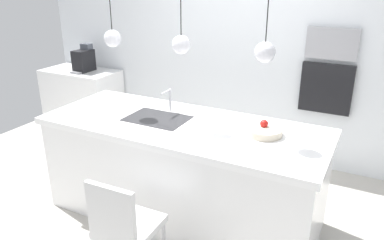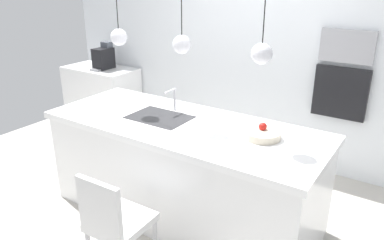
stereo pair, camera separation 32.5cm
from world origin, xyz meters
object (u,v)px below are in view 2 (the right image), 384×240
(microwave, at_px, (347,46))
(fruit_bowl, at_px, (262,134))
(oven, at_px, (340,93))
(chair_near, at_px, (114,220))
(coffee_machine, at_px, (104,58))

(microwave, bearing_deg, fruit_bowl, -99.54)
(fruit_bowl, height_order, oven, oven)
(microwave, xyz_separation_m, chair_near, (-0.95, -2.51, -1.01))
(fruit_bowl, distance_m, chair_near, 1.32)
(microwave, distance_m, oven, 0.50)
(coffee_machine, bearing_deg, oven, 5.18)
(coffee_machine, bearing_deg, fruit_bowl, -21.55)
(coffee_machine, height_order, chair_near, coffee_machine)
(coffee_machine, distance_m, chair_near, 3.26)
(fruit_bowl, bearing_deg, oven, 80.46)
(coffee_machine, bearing_deg, chair_near, -43.43)
(fruit_bowl, relative_size, chair_near, 0.34)
(oven, xyz_separation_m, chair_near, (-0.95, -2.51, -0.51))
(microwave, height_order, oven, microwave)
(coffee_machine, xyz_separation_m, chair_near, (2.33, -2.21, -0.56))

